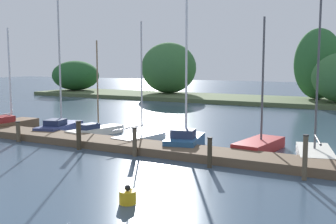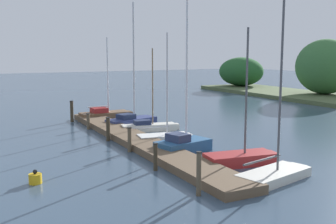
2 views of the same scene
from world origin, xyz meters
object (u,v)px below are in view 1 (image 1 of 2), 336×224
mooring_piling_4 (210,152)px  mooring_piling_1 (18,131)px  sailboat_5 (260,144)px  mooring_piling_2 (79,135)px  sailboat_2 (96,130)px  sailboat_0 (10,124)px  mooring_piling_3 (135,142)px  mooring_piling_5 (305,157)px  channel_buoy_1 (128,197)px  sailboat_6 (315,150)px  sailboat_4 (185,139)px  sailboat_1 (60,125)px  sailboat_3 (141,137)px

mooring_piling_4 → mooring_piling_1: bearing=178.9°
sailboat_5 → mooring_piling_1: sailboat_5 is taller
mooring_piling_2 → sailboat_2: bearing=116.1°
sailboat_2 → sailboat_0: bearing=109.7°
mooring_piling_2 → mooring_piling_4: size_ratio=1.13×
sailboat_2 → sailboat_5: 8.93m
mooring_piling_3 → mooring_piling_5: bearing=-2.1°
channel_buoy_1 → sailboat_6: bearing=66.1°
mooring_piling_3 → channel_buoy_1: size_ratio=2.29×
sailboat_6 → mooring_piling_2: bearing=95.7°
sailboat_5 → sailboat_4: bearing=118.4°
sailboat_0 → sailboat_1: size_ratio=0.73×
sailboat_4 → sailboat_6: (5.51, 0.96, -0.13)m
sailboat_6 → mooring_piling_5: (0.23, -3.62, 0.48)m
mooring_piling_3 → mooring_piling_5: 6.94m
mooring_piling_1 → mooring_piling_2: bearing=-0.2°
sailboat_3 → mooring_piling_3: size_ratio=4.77×
sailboat_3 → sailboat_5: 5.79m
sailboat_6 → mooring_piling_1: (-13.55, -3.43, 0.21)m
sailboat_4 → sailboat_5: bearing=-82.3°
mooring_piling_4 → mooring_piling_5: size_ratio=0.75×
sailboat_3 → mooring_piling_5: size_ratio=3.80×
sailboat_5 → mooring_piling_4: size_ratio=5.07×
sailboat_5 → mooring_piling_3: 5.64m
sailboat_5 → mooring_piling_4: bearing=175.6°
mooring_piling_3 → mooring_piling_4: size_ratio=1.06×
channel_buoy_1 → mooring_piling_2: bearing=140.5°
sailboat_0 → sailboat_3: sailboat_0 is taller
sailboat_2 → mooring_piling_2: (1.62, -3.30, 0.37)m
sailboat_4 → sailboat_6: 5.59m
sailboat_1 → sailboat_2: sailboat_1 is taller
sailboat_0 → sailboat_6: size_ratio=0.80×
sailboat_3 → channel_buoy_1: sailboat_3 is taller
sailboat_0 → sailboat_1: sailboat_1 is taller
sailboat_2 → sailboat_5: size_ratio=0.86×
sailboat_0 → sailboat_3: bearing=-90.0°
sailboat_1 → mooring_piling_2: sailboat_1 is taller
mooring_piling_4 → sailboat_6: bearing=48.5°
mooring_piling_1 → channel_buoy_1: bearing=-26.6°
sailboat_6 → sailboat_3: bearing=80.9°
sailboat_6 → mooring_piling_2: sailboat_6 is taller
sailboat_3 → mooring_piling_1: sailboat_3 is taller
mooring_piling_4 → channel_buoy_1: size_ratio=2.16×
sailboat_4 → mooring_piling_4: bearing=-151.8°
sailboat_6 → mooring_piling_5: bearing=169.6°
mooring_piling_1 → mooring_piling_5: size_ratio=0.66×
sailboat_3 → mooring_piling_2: 3.21m
sailboat_2 → channel_buoy_1: (7.58, -8.22, -0.09)m
sailboat_2 → mooring_piling_1: size_ratio=4.97×
sailboat_1 → sailboat_2: bearing=-98.3°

